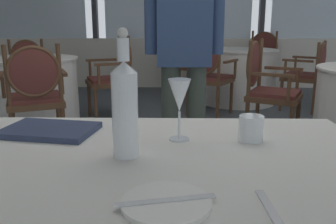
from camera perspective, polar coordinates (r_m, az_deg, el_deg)
ground_plane at (r=2.67m, az=2.19°, el=-10.75°), size 13.65×13.65×0.00m
window_wall_far at (r=6.37m, az=1.60°, el=14.23°), size 9.14×0.14×2.87m
side_plate at (r=0.76m, az=-0.29°, el=-14.16°), size 0.19×0.19×0.01m
butter_knife at (r=0.76m, az=-0.29°, el=-13.82°), size 0.21×0.06×0.00m
dinner_fork at (r=0.76m, az=16.17°, el=-15.10°), size 0.03×0.19×0.00m
water_bottle at (r=0.98m, az=-6.83°, el=0.89°), size 0.07×0.07×0.35m
wine_glass at (r=1.12m, az=1.82°, el=2.37°), size 0.07×0.07×0.19m
water_tumbler at (r=1.16m, az=12.99°, el=-2.51°), size 0.08×0.08×0.08m
menu_book at (r=1.28m, az=-18.20°, el=-2.73°), size 0.33×0.25×0.02m
background_table_0 at (r=4.19m, az=-20.68°, el=2.89°), size 1.01×1.01×0.75m
dining_chair_0_1 at (r=3.24m, az=-20.30°, el=3.19°), size 0.64×0.60×0.95m
dining_chair_0_2 at (r=4.28m, az=-8.26°, el=6.40°), size 0.60×0.64×0.97m
dining_chair_0_3 at (r=5.08m, az=-21.24°, el=6.44°), size 0.64×0.60×0.91m
dining_chair_1_2 at (r=3.55m, az=15.20°, el=4.44°), size 0.62×0.64×0.96m
background_table_2 at (r=5.25m, az=10.96°, el=5.62°), size 1.09×1.09×0.75m
dining_chair_2_0 at (r=4.35m, az=6.23°, el=6.53°), size 0.65×0.63×0.97m
dining_chair_2_1 at (r=4.96m, az=21.48°, el=6.12°), size 0.63×0.65×0.89m
dining_chair_2_2 at (r=6.14m, az=14.50°, el=8.42°), size 0.65×0.63×0.98m
dining_chair_2_3 at (r=5.66m, az=1.85°, el=8.29°), size 0.63×0.65×0.94m
diner_person_0 at (r=2.47m, az=2.56°, el=10.57°), size 0.53×0.21×1.70m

